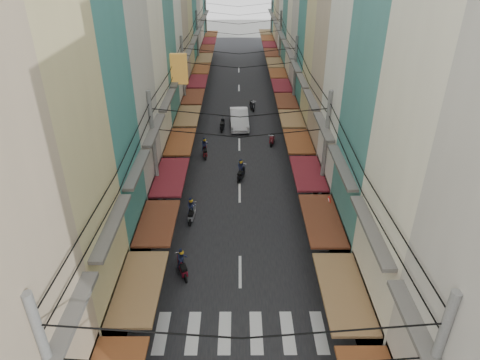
{
  "coord_description": "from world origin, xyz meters",
  "views": [
    {
      "loc": [
        -0.07,
        -19.2,
        15.18
      ],
      "look_at": [
        0.02,
        4.63,
        1.81
      ],
      "focal_mm": 32.0,
      "sensor_mm": 36.0,
      "label": 1
    }
  ],
  "objects_px": {
    "white_car": "(239,126)",
    "market_umbrella": "(420,339)",
    "traffic_sign": "(328,210)",
    "bicycle": "(360,221)"
  },
  "relations": [
    {
      "from": "white_car",
      "to": "market_umbrella",
      "type": "xyz_separation_m",
      "value": [
        6.84,
        -26.12,
        1.88
      ]
    },
    {
      "from": "white_car",
      "to": "traffic_sign",
      "type": "bearing_deg",
      "value": -77.63
    },
    {
      "from": "bicycle",
      "to": "traffic_sign",
      "type": "xyz_separation_m",
      "value": [
        -2.72,
        -2.46,
        2.4
      ]
    },
    {
      "from": "market_umbrella",
      "to": "traffic_sign",
      "type": "height_order",
      "value": "traffic_sign"
    },
    {
      "from": "bicycle",
      "to": "market_umbrella",
      "type": "xyz_separation_m",
      "value": [
        -0.66,
        -10.64,
        1.88
      ]
    },
    {
      "from": "traffic_sign",
      "to": "white_car",
      "type": "bearing_deg",
      "value": 104.91
    },
    {
      "from": "bicycle",
      "to": "market_umbrella",
      "type": "distance_m",
      "value": 10.82
    },
    {
      "from": "white_car",
      "to": "market_umbrella",
      "type": "distance_m",
      "value": 27.06
    },
    {
      "from": "white_car",
      "to": "bicycle",
      "type": "relative_size",
      "value": 3.43
    },
    {
      "from": "white_car",
      "to": "bicycle",
      "type": "height_order",
      "value": "white_car"
    }
  ]
}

